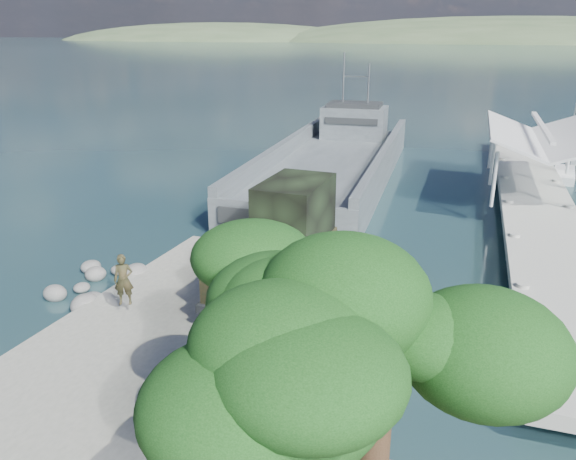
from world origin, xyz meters
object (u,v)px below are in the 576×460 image
object	(u,v)px
pier	(535,187)
soldier	(125,289)
landing_craft	(332,170)
military_truck	(281,237)
sailboat_near	(564,175)
overhang_tree	(354,332)

from	to	relation	value
pier	soldier	distance (m)	25.73
landing_craft	soldier	bearing A→B (deg)	-97.44
soldier	landing_craft	bearing A→B (deg)	60.82
pier	soldier	size ratio (longest dim) A/B	22.15
pier	landing_craft	bearing A→B (deg)	164.62
landing_craft	military_truck	bearing A→B (deg)	-84.78
sailboat_near	pier	bearing A→B (deg)	-100.05
sailboat_near	overhang_tree	distance (m)	38.68
military_truck	sailboat_near	xyz separation A→B (m)	(14.25, 25.10, -2.22)
pier	military_truck	world-z (taller)	pier
pier	sailboat_near	world-z (taller)	sailboat_near
pier	overhang_tree	distance (m)	28.67
sailboat_near	military_truck	bearing A→B (deg)	-112.23
landing_craft	sailboat_near	size ratio (longest dim) A/B	5.57
landing_craft	sailboat_near	world-z (taller)	landing_craft
soldier	sailboat_near	size ratio (longest dim) A/B	0.34
soldier	sailboat_near	world-z (taller)	sailboat_near
landing_craft	soldier	world-z (taller)	landing_craft
overhang_tree	soldier	bearing A→B (deg)	143.25
sailboat_near	soldier	bearing A→B (deg)	-115.25
pier	landing_craft	distance (m)	14.27
sailboat_near	overhang_tree	bearing A→B (deg)	-95.88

